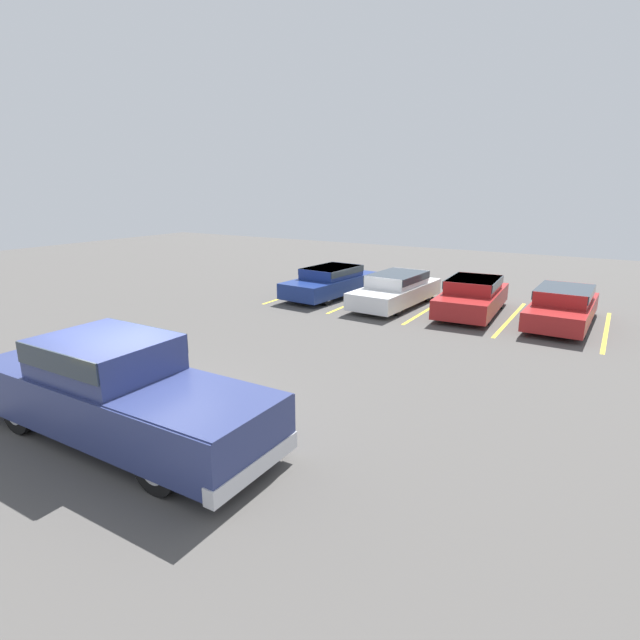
{
  "coord_description": "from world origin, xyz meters",
  "views": [
    {
      "loc": [
        7.46,
        -5.75,
        4.35
      ],
      "look_at": [
        0.99,
        4.96,
        1.0
      ],
      "focal_mm": 28.0,
      "sensor_mm": 36.0,
      "label": 1
    }
  ],
  "objects_px": {
    "parked_sedan_d": "(563,305)",
    "parked_sedan_b": "(396,288)",
    "parked_sedan_a": "(331,281)",
    "pickup_truck": "(121,391)",
    "parked_sedan_c": "(472,295)"
  },
  "relations": [
    {
      "from": "parked_sedan_c",
      "to": "parked_sedan_d",
      "type": "bearing_deg",
      "value": 87.69
    },
    {
      "from": "pickup_truck",
      "to": "parked_sedan_d",
      "type": "relative_size",
      "value": 1.34
    },
    {
      "from": "parked_sedan_b",
      "to": "parked_sedan_c",
      "type": "bearing_deg",
      "value": 97.93
    },
    {
      "from": "parked_sedan_a",
      "to": "parked_sedan_d",
      "type": "height_order",
      "value": "parked_sedan_d"
    },
    {
      "from": "pickup_truck",
      "to": "parked_sedan_d",
      "type": "xyz_separation_m",
      "value": [
        5.77,
        12.41,
        -0.26
      ]
    },
    {
      "from": "parked_sedan_a",
      "to": "parked_sedan_b",
      "type": "relative_size",
      "value": 1.0
    },
    {
      "from": "parked_sedan_a",
      "to": "parked_sedan_b",
      "type": "xyz_separation_m",
      "value": [
        2.93,
        -0.13,
        0.0
      ]
    },
    {
      "from": "parked_sedan_a",
      "to": "parked_sedan_d",
      "type": "bearing_deg",
      "value": 95.42
    },
    {
      "from": "pickup_truck",
      "to": "parked_sedan_b",
      "type": "distance_m",
      "value": 12.15
    },
    {
      "from": "parked_sedan_c",
      "to": "pickup_truck",
      "type": "bearing_deg",
      "value": -15.93
    },
    {
      "from": "pickup_truck",
      "to": "parked_sedan_d",
      "type": "height_order",
      "value": "pickup_truck"
    },
    {
      "from": "parked_sedan_a",
      "to": "parked_sedan_c",
      "type": "xyz_separation_m",
      "value": [
        5.71,
        0.1,
        0.02
      ]
    },
    {
      "from": "parked_sedan_d",
      "to": "parked_sedan_b",
      "type": "bearing_deg",
      "value": -85.82
    },
    {
      "from": "parked_sedan_a",
      "to": "parked_sedan_c",
      "type": "height_order",
      "value": "parked_sedan_c"
    },
    {
      "from": "parked_sedan_b",
      "to": "parked_sedan_c",
      "type": "height_order",
      "value": "parked_sedan_c"
    }
  ]
}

